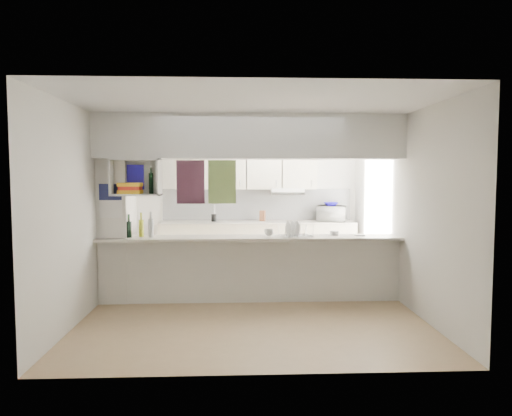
{
  "coord_description": "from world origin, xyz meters",
  "views": [
    {
      "loc": [
        -0.19,
        -6.33,
        1.76
      ],
      "look_at": [
        0.1,
        0.5,
        1.29
      ],
      "focal_mm": 32.0,
      "sensor_mm": 36.0,
      "label": 1
    }
  ],
  "objects": [
    {
      "name": "knife_block",
      "position": [
        0.29,
        2.18,
        1.02
      ],
      "size": [
        0.12,
        0.11,
        0.2
      ],
      "primitive_type": "cube",
      "rotation": [
        0.0,
        0.0,
        -0.36
      ],
      "color": "brown",
      "rests_on": "bench_top"
    },
    {
      "name": "floor",
      "position": [
        0.0,
        0.0,
        0.0
      ],
      "size": [
        4.8,
        4.8,
        0.0
      ],
      "primitive_type": "plane",
      "color": "tan",
      "rests_on": "ground"
    },
    {
      "name": "wall_back",
      "position": [
        0.0,
        2.4,
        1.3
      ],
      "size": [
        4.2,
        0.0,
        4.2
      ],
      "primitive_type": "plane",
      "rotation": [
        1.57,
        0.0,
        0.0
      ],
      "color": "silver",
      "rests_on": "floor"
    },
    {
      "name": "cup",
      "position": [
        0.25,
        -0.06,
        0.99
      ],
      "size": [
        0.15,
        0.15,
        0.1
      ],
      "primitive_type": "imported",
      "rotation": [
        0.0,
        0.0,
        0.2
      ],
      "color": "white",
      "rests_on": "dish_rack"
    },
    {
      "name": "ceiling",
      "position": [
        0.0,
        0.0,
        2.6
      ],
      "size": [
        4.8,
        4.8,
        0.0
      ],
      "primitive_type": "plane",
      "color": "white",
      "rests_on": "wall_back"
    },
    {
      "name": "wall_right",
      "position": [
        2.1,
        0.0,
        1.3
      ],
      "size": [
        0.0,
        4.8,
        4.8
      ],
      "primitive_type": "plane",
      "rotation": [
        1.57,
        0.0,
        -1.57
      ],
      "color": "silver",
      "rests_on": "floor"
    },
    {
      "name": "dish_rack",
      "position": [
        0.63,
        -0.01,
        1.01
      ],
      "size": [
        0.49,
        0.41,
        0.23
      ],
      "rotation": [
        0.0,
        0.0,
        0.22
      ],
      "color": "silver",
      "rests_on": "breakfast_bar"
    },
    {
      "name": "wall_left",
      "position": [
        -2.1,
        0.0,
        1.3
      ],
      "size": [
        0.0,
        4.8,
        4.8
      ],
      "primitive_type": "plane",
      "rotation": [
        1.57,
        0.0,
        1.57
      ],
      "color": "silver",
      "rests_on": "floor"
    },
    {
      "name": "utensil_jar",
      "position": [
        -0.62,
        2.15,
        0.99
      ],
      "size": [
        0.1,
        0.1,
        0.14
      ],
      "primitive_type": "cylinder",
      "color": "black",
      "rests_on": "bench_top"
    },
    {
      "name": "microwave",
      "position": [
        1.59,
        2.1,
        1.06
      ],
      "size": [
        0.61,
        0.5,
        0.29
      ],
      "primitive_type": "imported",
      "rotation": [
        0.0,
        0.0,
        2.82
      ],
      "color": "white",
      "rests_on": "bench_top"
    },
    {
      "name": "kitchen_run",
      "position": [
        0.16,
        2.14,
        0.83
      ],
      "size": [
        3.6,
        0.63,
        2.24
      ],
      "color": "beige",
      "rests_on": "floor"
    },
    {
      "name": "wine_bottles",
      "position": [
        -1.52,
        0.0,
        1.05
      ],
      "size": [
        0.37,
        0.15,
        0.35
      ],
      "color": "black",
      "rests_on": "breakfast_bar"
    },
    {
      "name": "cubby_shelf",
      "position": [
        -1.57,
        -0.06,
        1.71
      ],
      "size": [
        0.65,
        0.35,
        0.5
      ],
      "color": "white",
      "rests_on": "bulkhead"
    },
    {
      "name": "plastic_tubs",
      "position": [
        1.23,
        0.07,
        0.95
      ],
      "size": [
        0.48,
        0.17,
        0.06
      ],
      "color": "silver",
      "rests_on": "breakfast_bar"
    },
    {
      "name": "servery_partition",
      "position": [
        -0.17,
        0.0,
        1.66
      ],
      "size": [
        4.2,
        0.5,
        2.6
      ],
      "color": "silver",
      "rests_on": "floor"
    },
    {
      "name": "bowl",
      "position": [
        1.57,
        2.09,
        1.24
      ],
      "size": [
        0.27,
        0.27,
        0.07
      ],
      "primitive_type": "imported",
      "color": "#160D95",
      "rests_on": "microwave"
    }
  ]
}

